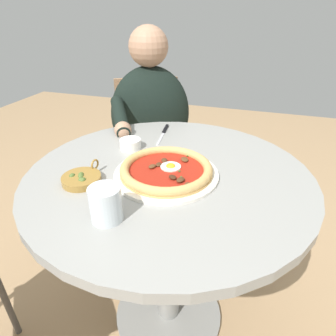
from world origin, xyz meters
TOP-DOWN VIEW (x-y plane):
  - ground_plane at (0.00, 0.00)m, footprint 6.00×6.00m
  - dining_table at (0.00, 0.00)m, footprint 0.89×0.89m
  - pizza_on_plate at (0.03, 0.00)m, footprint 0.32×0.32m
  - water_glass at (0.27, -0.07)m, footprint 0.08×0.08m
  - steak_knife at (-0.30, -0.11)m, footprint 0.20×0.03m
  - ramekin_capers at (-0.12, -0.18)m, footprint 0.08×0.08m
  - olive_pan at (0.14, -0.23)m, footprint 0.14×0.11m
  - diner_person at (-0.56, -0.27)m, footprint 0.58×0.45m
  - cafe_chair_diner at (-0.69, -0.33)m, footprint 0.53×0.53m

SIDE VIEW (x-z plane):
  - ground_plane at x=0.00m, z-range -0.02..0.00m
  - diner_person at x=-0.56m, z-range -0.06..1.05m
  - cafe_chair_diner at x=-0.69m, z-range 0.10..0.92m
  - dining_table at x=0.00m, z-range 0.21..0.93m
  - steak_knife at x=-0.30m, z-range 0.72..0.73m
  - olive_pan at x=0.14m, z-range 0.71..0.76m
  - pizza_on_plate at x=0.03m, z-range 0.72..0.76m
  - ramekin_capers at x=-0.12m, z-range 0.72..0.76m
  - water_glass at x=0.27m, z-range 0.72..0.80m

